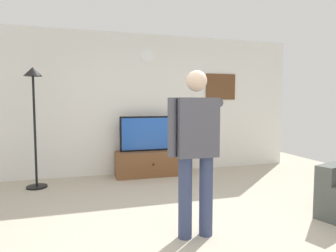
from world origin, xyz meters
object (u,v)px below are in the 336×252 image
object	(u,v)px
framed_picture	(220,87)
person_standing_nearer_lamp	(196,144)
television	(150,133)
wall_clock	(147,56)
tv_stand	(151,163)
floor_lamp	(34,102)

from	to	relation	value
framed_picture	person_standing_nearer_lamp	world-z (taller)	framed_picture
television	framed_picture	world-z (taller)	framed_picture
wall_clock	framed_picture	bearing A→B (deg)	0.18
tv_stand	framed_picture	bearing A→B (deg)	10.60
tv_stand	television	size ratio (longest dim) A/B	1.16
television	tv_stand	bearing A→B (deg)	-90.00
television	framed_picture	xyz separation A→B (m)	(1.58, 0.25, 0.91)
wall_clock	floor_lamp	distance (m)	2.22
framed_picture	floor_lamp	size ratio (longest dim) A/B	0.34
wall_clock	floor_lamp	bearing A→B (deg)	-164.29
tv_stand	person_standing_nearer_lamp	size ratio (longest dim) A/B	0.78
tv_stand	person_standing_nearer_lamp	bearing A→B (deg)	-92.70
wall_clock	person_standing_nearer_lamp	world-z (taller)	wall_clock
television	person_standing_nearer_lamp	world-z (taller)	person_standing_nearer_lamp
framed_picture	person_standing_nearer_lamp	distance (m)	3.43
tv_stand	floor_lamp	distance (m)	2.28
tv_stand	wall_clock	world-z (taller)	wall_clock
wall_clock	person_standing_nearer_lamp	distance (m)	3.17
tv_stand	television	distance (m)	0.56
tv_stand	framed_picture	distance (m)	2.18
floor_lamp	tv_stand	bearing A→B (deg)	7.57
wall_clock	framed_picture	world-z (taller)	wall_clock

